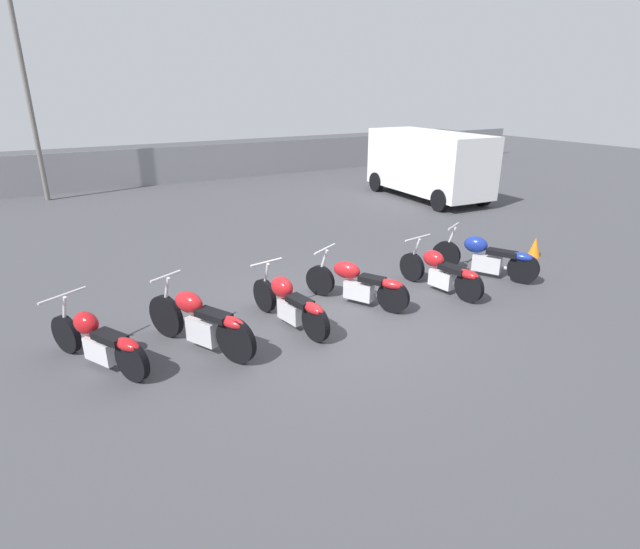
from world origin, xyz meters
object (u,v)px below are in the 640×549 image
motorcycle_slot_1 (201,321)px  motorcycle_slot_3 (357,283)px  motorcycle_slot_4 (441,272)px  motorcycle_slot_5 (486,257)px  motorcycle_slot_0 (99,341)px  motorcycle_slot_2 (290,302)px  traffic_cone_near (535,247)px  light_pole_right (22,66)px  parked_van (428,162)px

motorcycle_slot_1 → motorcycle_slot_3: 2.95m
motorcycle_slot_1 → motorcycle_slot_4: 4.66m
motorcycle_slot_4 → motorcycle_slot_5: size_ratio=0.97×
motorcycle_slot_4 → motorcycle_slot_0: bearing=168.5°
motorcycle_slot_1 → motorcycle_slot_2: 1.50m
motorcycle_slot_5 → traffic_cone_near: bearing=-17.9°
light_pole_right → traffic_cone_near: (9.43, -12.55, -4.08)m
motorcycle_slot_3 → motorcycle_slot_5: motorcycle_slot_5 is taller
motorcycle_slot_0 → motorcycle_slot_1: 1.40m
motorcycle_slot_3 → motorcycle_slot_0: bearing=152.0°
motorcycle_slot_2 → motorcycle_slot_3: (1.45, 0.18, -0.01)m
motorcycle_slot_3 → light_pole_right: bearing=80.7°
motorcycle_slot_3 → motorcycle_slot_4: (1.72, -0.31, -0.00)m
light_pole_right → motorcycle_slot_5: light_pole_right is taller
motorcycle_slot_5 → light_pole_right: bearing=93.0°
motorcycle_slot_5 → traffic_cone_near: 2.00m
motorcycle_slot_1 → traffic_cone_near: bearing=-23.7°
motorcycle_slot_5 → traffic_cone_near: (1.97, 0.32, -0.20)m
motorcycle_slot_0 → traffic_cone_near: motorcycle_slot_0 is taller
motorcycle_slot_3 → traffic_cone_near: (5.05, 0.18, -0.17)m
parked_van → motorcycle_slot_2: bearing=-139.5°
motorcycle_slot_5 → parked_van: (4.17, 6.60, 0.82)m
motorcycle_slot_1 → parked_van: size_ratio=0.39×
light_pole_right → motorcycle_slot_4: size_ratio=3.75×
motorcycle_slot_1 → motorcycle_slot_5: motorcycle_slot_1 is taller
motorcycle_slot_4 → motorcycle_slot_5: 1.38m
motorcycle_slot_2 → motorcycle_slot_3: 1.46m
light_pole_right → parked_van: 13.57m
light_pole_right → motorcycle_slot_4: bearing=-64.9°
light_pole_right → parked_van: bearing=-28.3°
motorcycle_slot_0 → motorcycle_slot_2: 2.88m
motorcycle_slot_1 → traffic_cone_near: (7.99, 0.41, -0.23)m
motorcycle_slot_1 → motorcycle_slot_3: size_ratio=1.05×
light_pole_right → traffic_cone_near: light_pole_right is taller
motorcycle_slot_4 → light_pole_right: bearing=106.3°
motorcycle_slot_2 → motorcycle_slot_5: (4.53, 0.04, 0.01)m
motorcycle_slot_0 → motorcycle_slot_4: 6.05m
motorcycle_slot_1 → motorcycle_slot_5: size_ratio=0.98×
motorcycle_slot_0 → motorcycle_slot_5: bearing=-29.2°
motorcycle_slot_0 → parked_van: (11.58, 6.47, 0.85)m
light_pole_right → motorcycle_slot_0: bearing=-89.8°
motorcycle_slot_0 → parked_van: parked_van is taller
parked_van → motorcycle_slot_1: bearing=-143.6°
motorcycle_slot_3 → motorcycle_slot_2: bearing=158.8°
motorcycle_slot_1 → motorcycle_slot_4: motorcycle_slot_1 is taller
motorcycle_slot_2 → motorcycle_slot_3: size_ratio=1.06×
motorcycle_slot_0 → motorcycle_slot_2: bearing=-31.5°
motorcycle_slot_5 → motorcycle_slot_1: bearing=153.7°
motorcycle_slot_2 → traffic_cone_near: size_ratio=4.37×
motorcycle_slot_1 → light_pole_right: bearing=69.7°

